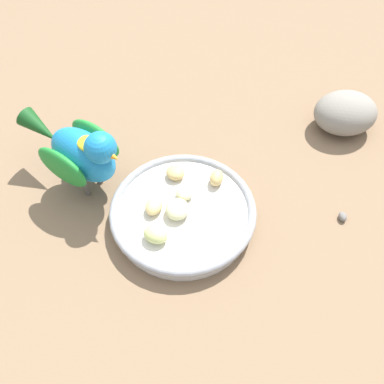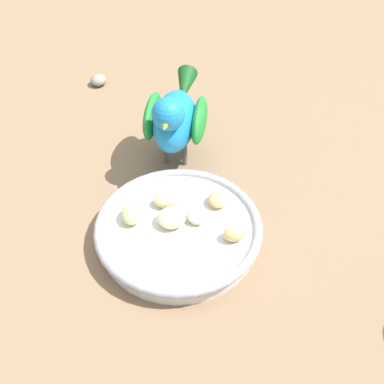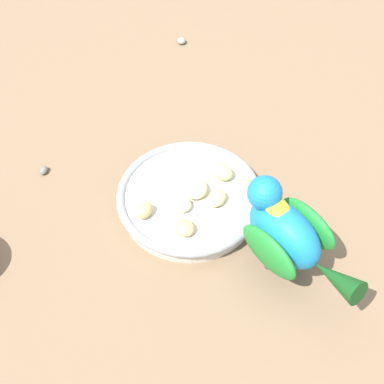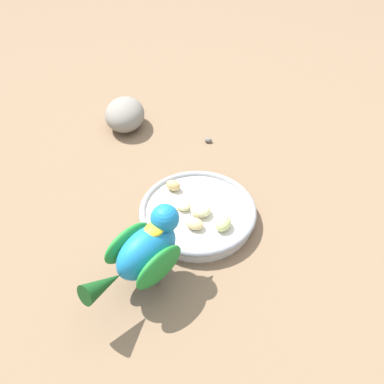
{
  "view_description": "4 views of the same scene",
  "coord_description": "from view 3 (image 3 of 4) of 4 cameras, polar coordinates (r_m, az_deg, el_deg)",
  "views": [
    {
      "loc": [
        -0.16,
        -0.36,
        0.56
      ],
      "look_at": [
        0.03,
        -0.01,
        0.05
      ],
      "focal_mm": 42.16,
      "sensor_mm": 36.0,
      "label": 1
    },
    {
      "loc": [
        0.25,
        -0.33,
        0.46
      ],
      "look_at": [
        0.01,
        0.01,
        0.06
      ],
      "focal_mm": 42.91,
      "sensor_mm": 36.0,
      "label": 2
    },
    {
      "loc": [
        0.11,
        0.45,
        0.63
      ],
      "look_at": [
        0.01,
        -0.0,
        0.06
      ],
      "focal_mm": 49.82,
      "sensor_mm": 36.0,
      "label": 3
    },
    {
      "loc": [
        -0.53,
        0.21,
        0.63
      ],
      "look_at": [
        0.02,
        -0.02,
        0.06
      ],
      "focal_mm": 43.31,
      "sensor_mm": 36.0,
      "label": 4
    }
  ],
  "objects": [
    {
      "name": "apple_piece_1",
      "position": [
        0.73,
        -0.79,
        -3.88
      ],
      "size": [
        0.04,
        0.04,
        0.02
      ],
      "primitive_type": "ellipsoid",
      "rotation": [
        0.0,
        0.0,
        5.38
      ],
      "color": "tan",
      "rests_on": "feeding_bowl"
    },
    {
      "name": "pebble_2",
      "position": [
        1.09,
        -1.13,
        15.87
      ],
      "size": [
        0.02,
        0.02,
        0.01
      ],
      "primitive_type": "ellipsoid",
      "rotation": [
        0.0,
        0.0,
        2.1
      ],
      "color": "gray",
      "rests_on": "ground_plane"
    },
    {
      "name": "apple_piece_3",
      "position": [
        0.76,
        -1.03,
        -1.32
      ],
      "size": [
        0.03,
        0.04,
        0.02
      ],
      "primitive_type": "ellipsoid",
      "rotation": [
        0.0,
        0.0,
        4.18
      ],
      "color": "beige",
      "rests_on": "feeding_bowl"
    },
    {
      "name": "feeding_bowl",
      "position": [
        0.79,
        -0.28,
        -0.7
      ],
      "size": [
        0.21,
        0.21,
        0.03
      ],
      "color": "beige",
      "rests_on": "ground_plane"
    },
    {
      "name": "apple_piece_4",
      "position": [
        0.77,
        2.61,
        -0.49
      ],
      "size": [
        0.04,
        0.04,
        0.02
      ],
      "primitive_type": "ellipsoid",
      "rotation": [
        0.0,
        0.0,
        3.87
      ],
      "color": "#E5C67F",
      "rests_on": "feeding_bowl"
    },
    {
      "name": "apple_piece_0",
      "position": [
        0.8,
        3.24,
        2.17
      ],
      "size": [
        0.04,
        0.04,
        0.02
      ],
      "primitive_type": "ellipsoid",
      "rotation": [
        0.0,
        0.0,
        5.4
      ],
      "color": "#C6D17A",
      "rests_on": "feeding_bowl"
    },
    {
      "name": "pebble_1",
      "position": [
        0.87,
        -15.59,
        2.25
      ],
      "size": [
        0.02,
        0.02,
        0.01
      ],
      "primitive_type": "ellipsoid",
      "rotation": [
        0.0,
        0.0,
        4.21
      ],
      "color": "slate",
      "rests_on": "ground_plane"
    },
    {
      "name": "apple_piece_2",
      "position": [
        0.77,
        0.16,
        0.3
      ],
      "size": [
        0.05,
        0.05,
        0.02
      ],
      "primitive_type": "ellipsoid",
      "rotation": [
        0.0,
        0.0,
        4.0
      ],
      "color": "beige",
      "rests_on": "feeding_bowl"
    },
    {
      "name": "ground_plane",
      "position": [
        0.79,
        0.74,
        -2.53
      ],
      "size": [
        4.0,
        4.0,
        0.0
      ],
      "primitive_type": "plane",
      "color": "#7A6047"
    },
    {
      "name": "parrot",
      "position": [
        0.68,
        10.11,
        -4.35
      ],
      "size": [
        0.13,
        0.19,
        0.14
      ],
      "rotation": [
        0.0,
        0.0,
        -1.12
      ],
      "color": "#59544C",
      "rests_on": "ground_plane"
    },
    {
      "name": "apple_piece_5",
      "position": [
        0.75,
        -5.11,
        -1.97
      ],
      "size": [
        0.03,
        0.03,
        0.02
      ],
      "primitive_type": "ellipsoid",
      "rotation": [
        0.0,
        0.0,
        0.8
      ],
      "color": "tan",
      "rests_on": "feeding_bowl"
    }
  ]
}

